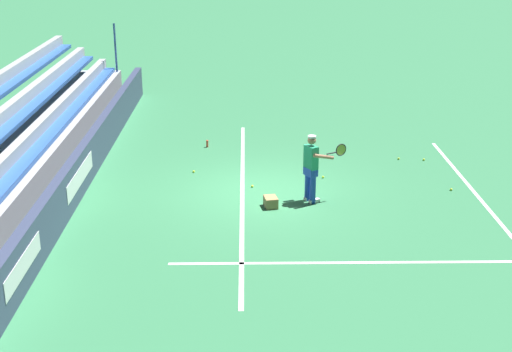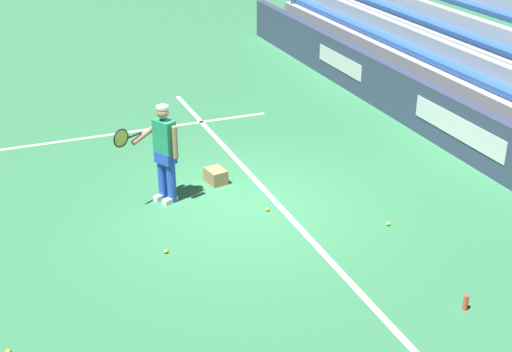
{
  "view_description": "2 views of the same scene",
  "coord_description": "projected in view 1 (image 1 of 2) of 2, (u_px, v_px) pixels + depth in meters",
  "views": [
    {
      "loc": [
        17.22,
        -0.39,
        6.64
      ],
      "look_at": [
        0.55,
        -0.15,
        0.62
      ],
      "focal_mm": 50.0,
      "sensor_mm": 36.0,
      "label": 1
    },
    {
      "loc": [
        -10.01,
        3.86,
        5.6
      ],
      "look_at": [
        -0.27,
        -0.04,
        0.67
      ],
      "focal_mm": 50.0,
      "sensor_mm": 36.0,
      "label": 2
    }
  ],
  "objects": [
    {
      "name": "tennis_ball_toward_net",
      "position": [
        424.0,
        160.0,
        20.79
      ],
      "size": [
        0.07,
        0.07,
        0.07
      ],
      "primitive_type": "sphere",
      "color": "#CCE533",
      "rests_on": "ground"
    },
    {
      "name": "bleacher_stand",
      "position": [
        7.0,
        166.0,
        18.12
      ],
      "size": [
        20.72,
        2.4,
        2.95
      ],
      "color": "#9EA3A8",
      "rests_on": "ground"
    },
    {
      "name": "ground_plane",
      "position": [
        262.0,
        191.0,
        18.46
      ],
      "size": [
        160.0,
        160.0,
        0.0
      ],
      "primitive_type": "plane",
      "color": "#337A4C"
    },
    {
      "name": "tennis_ball_near_player",
      "position": [
        323.0,
        177.0,
        19.38
      ],
      "size": [
        0.07,
        0.07,
        0.07
      ],
      "primitive_type": "sphere",
      "color": "#CCE533",
      "rests_on": "ground"
    },
    {
      "name": "court_sideline_white",
      "position": [
        460.0,
        262.0,
        14.65
      ],
      "size": [
        0.1,
        12.0,
        0.01
      ],
      "primitive_type": "cube",
      "color": "white",
      "rests_on": "ground"
    },
    {
      "name": "court_baseline_white",
      "position": [
        242.0,
        191.0,
        18.45
      ],
      "size": [
        12.0,
        0.1,
        0.01
      ],
      "primitive_type": "cube",
      "color": "white",
      "rests_on": "ground"
    },
    {
      "name": "tennis_ball_by_box",
      "position": [
        451.0,
        189.0,
        18.49
      ],
      "size": [
        0.07,
        0.07,
        0.07
      ],
      "primitive_type": "sphere",
      "color": "#CCE533",
      "rests_on": "ground"
    },
    {
      "name": "water_bottle",
      "position": [
        207.0,
        144.0,
        22.0
      ],
      "size": [
        0.07,
        0.07,
        0.22
      ],
      "primitive_type": "cylinder",
      "color": "#EA4C33",
      "rests_on": "ground"
    },
    {
      "name": "ball_box_cardboard",
      "position": [
        271.0,
        202.0,
        17.41
      ],
      "size": [
        0.45,
        0.37,
        0.26
      ],
      "primitive_type": "cube",
      "rotation": [
        0.0,
        0.0,
        0.18
      ],
      "color": "#A87F51",
      "rests_on": "ground"
    },
    {
      "name": "court_service_line_white",
      "position": [
        473.0,
        190.0,
        18.53
      ],
      "size": [
        8.22,
        0.1,
        0.01
      ],
      "primitive_type": "cube",
      "color": "white",
      "rests_on": "ground"
    },
    {
      "name": "back_wall_sponsor_board",
      "position": [
        79.0,
        172.0,
        18.2
      ],
      "size": [
        21.81,
        0.25,
        1.1
      ],
      "color": "#384260",
      "rests_on": "ground"
    },
    {
      "name": "tennis_ball_on_baseline",
      "position": [
        252.0,
        186.0,
        18.72
      ],
      "size": [
        0.07,
        0.07,
        0.07
      ],
      "primitive_type": "sphere",
      "color": "#CCE533",
      "rests_on": "ground"
    },
    {
      "name": "tennis_ball_midcourt",
      "position": [
        194.0,
        171.0,
        19.81
      ],
      "size": [
        0.07,
        0.07,
        0.07
      ],
      "primitive_type": "sphere",
      "color": "#CCE533",
      "rests_on": "ground"
    },
    {
      "name": "tennis_player",
      "position": [
        312.0,
        168.0,
        17.48
      ],
      "size": [
        0.56,
        1.07,
        1.71
      ],
      "color": "blue",
      "rests_on": "ground"
    },
    {
      "name": "tennis_ball_far_left",
      "position": [
        399.0,
        159.0,
        20.87
      ],
      "size": [
        0.07,
        0.07,
        0.07
      ],
      "primitive_type": "sphere",
      "color": "#CCE533",
      "rests_on": "ground"
    }
  ]
}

